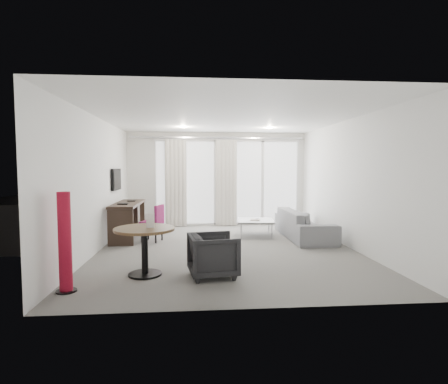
{
  "coord_description": "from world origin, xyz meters",
  "views": [
    {
      "loc": [
        -0.62,
        -6.87,
        1.62
      ],
      "look_at": [
        0.0,
        0.6,
        1.1
      ],
      "focal_mm": 28.0,
      "sensor_mm": 36.0,
      "label": 1
    }
  ],
  "objects": [
    {
      "name": "desk",
      "position": [
        -2.17,
        1.24,
        0.41
      ],
      "size": [
        0.55,
        1.74,
        0.82
      ],
      "primitive_type": null,
      "color": "black",
      "rests_on": "floor"
    },
    {
      "name": "sofa",
      "position": [
        1.9,
        0.99,
        0.32
      ],
      "size": [
        0.87,
        2.22,
        0.65
      ],
      "primitive_type": "imported",
      "rotation": [
        0.0,
        0.0,
        1.57
      ],
      "color": "gray",
      "rests_on": "floor"
    },
    {
      "name": "ceiling",
      "position": [
        0.0,
        0.0,
        2.6
      ],
      "size": [
        5.0,
        6.0,
        0.0
      ],
      "primitive_type": "cube",
      "color": "white",
      "rests_on": "ground"
    },
    {
      "name": "curtain_track",
      "position": [
        0.0,
        2.82,
        2.45
      ],
      "size": [
        4.8,
        0.04,
        0.04
      ],
      "primitive_type": null,
      "color": "#B2B2B7",
      "rests_on": "ceiling"
    },
    {
      "name": "magazine",
      "position": [
        0.8,
        1.28,
        0.36
      ],
      "size": [
        0.3,
        0.34,
        0.02
      ],
      "primitive_type": null,
      "rotation": [
        0.0,
        0.0,
        -0.25
      ],
      "color": "gray",
      "rests_on": "coffee_table"
    },
    {
      "name": "curtain_left",
      "position": [
        -1.15,
        2.82,
        1.2
      ],
      "size": [
        0.6,
        0.2,
        2.38
      ],
      "primitive_type": null,
      "color": "beige",
      "rests_on": "ground"
    },
    {
      "name": "remote",
      "position": [
        0.86,
        1.34,
        0.36
      ],
      "size": [
        0.11,
        0.18,
        0.02
      ],
      "primitive_type": null,
      "rotation": [
        0.0,
        0.0,
        -0.37
      ],
      "color": "black",
      "rests_on": "coffee_table"
    },
    {
      "name": "window_frame",
      "position": [
        0.3,
        2.97,
        1.2
      ],
      "size": [
        4.1,
        0.06,
        2.44
      ],
      "primitive_type": null,
      "color": "white",
      "rests_on": "ground"
    },
    {
      "name": "desk_chair",
      "position": [
        -1.58,
        0.84,
        0.41
      ],
      "size": [
        0.55,
        0.53,
        0.81
      ],
      "primitive_type": null,
      "rotation": [
        0.0,
        0.0,
        -0.32
      ],
      "color": "#7B184C",
      "rests_on": "floor"
    },
    {
      "name": "floor",
      "position": [
        0.0,
        0.0,
        0.0
      ],
      "size": [
        5.0,
        6.0,
        0.0
      ],
      "primitive_type": "cube",
      "color": "slate",
      "rests_on": "ground"
    },
    {
      "name": "rattan_chair_a",
      "position": [
        0.63,
        4.9,
        0.46
      ],
      "size": [
        0.79,
        0.79,
        0.91
      ],
      "primitive_type": null,
      "rotation": [
        0.0,
        0.0,
        -0.32
      ],
      "color": "brown",
      "rests_on": "terrace_slab"
    },
    {
      "name": "terrace_slab",
      "position": [
        0.3,
        4.5,
        -0.06
      ],
      "size": [
        5.6,
        3.0,
        0.12
      ],
      "primitive_type": "cube",
      "color": "#4D4D50",
      "rests_on": "ground"
    },
    {
      "name": "menu_card",
      "position": [
        -1.29,
        -1.61,
        0.72
      ],
      "size": [
        0.12,
        0.02,
        0.22
      ],
      "primitive_type": null,
      "rotation": [
        0.0,
        0.0,
        -0.03
      ],
      "color": "white",
      "rests_on": "round_table"
    },
    {
      "name": "coffee_table",
      "position": [
        0.81,
        1.29,
        0.19
      ],
      "size": [
        0.93,
        0.93,
        0.38
      ],
      "primitive_type": null,
      "rotation": [
        0.0,
        0.0,
        -0.11
      ],
      "color": "gray",
      "rests_on": "floor"
    },
    {
      "name": "downlight_b",
      "position": [
        1.2,
        1.6,
        2.59
      ],
      "size": [
        0.12,
        0.12,
        0.02
      ],
      "primitive_type": "cylinder",
      "color": "#FFE0B2",
      "rests_on": "ceiling"
    },
    {
      "name": "wall_right",
      "position": [
        2.5,
        0.0,
        1.3
      ],
      "size": [
        0.0,
        6.0,
        2.6
      ],
      "primitive_type": "cube",
      "color": "silver",
      "rests_on": "ground"
    },
    {
      "name": "rattan_table",
      "position": [
        1.16,
        4.69,
        0.23
      ],
      "size": [
        0.58,
        0.58,
        0.46
      ],
      "primitive_type": null,
      "rotation": [
        0.0,
        0.0,
        -0.31
      ],
      "color": "brown",
      "rests_on": "terrace_slab"
    },
    {
      "name": "wall_left",
      "position": [
        -2.5,
        0.0,
        1.3
      ],
      "size": [
        0.0,
        6.0,
        2.6
      ],
      "primitive_type": "cube",
      "color": "silver",
      "rests_on": "ground"
    },
    {
      "name": "window_panel",
      "position": [
        0.3,
        2.98,
        1.2
      ],
      "size": [
        4.0,
        0.02,
        2.38
      ],
      "primitive_type": null,
      "color": "white",
      "rests_on": "ground"
    },
    {
      "name": "wall_front",
      "position": [
        0.0,
        -3.0,
        1.3
      ],
      "size": [
        5.0,
        0.0,
        2.6
      ],
      "primitive_type": "cube",
      "color": "silver",
      "rests_on": "ground"
    },
    {
      "name": "rattan_chair_b",
      "position": [
        1.63,
        4.24,
        0.39
      ],
      "size": [
        0.67,
        0.67,
        0.78
      ],
      "primitive_type": null,
      "rotation": [
        0.0,
        0.0,
        -0.32
      ],
      "color": "brown",
      "rests_on": "terrace_slab"
    },
    {
      "name": "downlight_a",
      "position": [
        -0.9,
        1.6,
        2.59
      ],
      "size": [
        0.12,
        0.12,
        0.02
      ],
      "primitive_type": "cylinder",
      "color": "#FFE0B2",
      "rests_on": "ceiling"
    },
    {
      "name": "tv",
      "position": [
        -2.46,
        1.45,
        1.35
      ],
      "size": [
        0.05,
        0.8,
        0.5
      ],
      "primitive_type": null,
      "color": "black",
      "rests_on": "wall_left"
    },
    {
      "name": "balustrade",
      "position": [
        0.3,
        5.95,
        0.5
      ],
      "size": [
        5.5,
        0.06,
        1.05
      ],
      "primitive_type": null,
      "color": "#B2B2B7",
      "rests_on": "terrace_slab"
    },
    {
      "name": "round_table",
      "position": [
        -1.38,
        -1.61,
        0.36
      ],
      "size": [
        1.18,
        1.18,
        0.72
      ],
      "primitive_type": null,
      "rotation": [
        0.0,
        0.0,
        0.39
      ],
      "color": "#523B21",
      "rests_on": "floor"
    },
    {
      "name": "curtain_right",
      "position": [
        0.25,
        2.82,
        1.2
      ],
      "size": [
        0.6,
        0.2,
        2.38
      ],
      "primitive_type": null,
      "color": "beige",
      "rests_on": "ground"
    },
    {
      "name": "tub_armchair",
      "position": [
        -0.36,
        -1.75,
        0.32
      ],
      "size": [
        0.8,
        0.78,
        0.64
      ],
      "primitive_type": "imported",
      "rotation": [
        0.0,
        0.0,
        1.72
      ],
      "color": "black",
      "rests_on": "floor"
    },
    {
      "name": "red_lamp",
      "position": [
        -2.31,
        -2.25,
        0.66
      ],
      "size": [
        0.34,
        0.34,
        1.31
      ],
      "primitive_type": "cylinder",
      "rotation": [
        0.0,
        0.0,
        -0.35
      ],
      "color": "maroon",
      "rests_on": "floor"
    }
  ]
}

